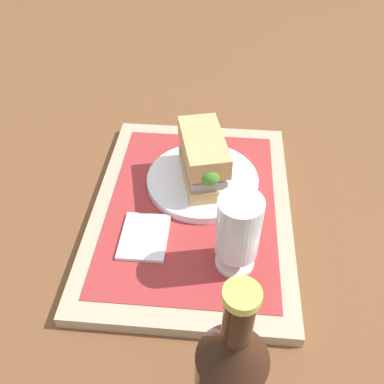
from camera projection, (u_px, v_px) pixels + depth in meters
ground_plane at (192, 213)px, 0.70m from camera, size 3.00×3.00×0.00m
tray at (192, 209)px, 0.69m from camera, size 0.44×0.32×0.02m
placemat at (192, 205)px, 0.69m from camera, size 0.38×0.27×0.00m
plate at (203, 180)px, 0.72m from camera, size 0.19×0.19×0.01m
sandwich at (203, 159)px, 0.68m from camera, size 0.14×0.09×0.08m
beer_glass at (238, 231)px, 0.55m from camera, size 0.06×0.06×0.12m
napkin_folded at (144, 237)px, 0.63m from camera, size 0.09×0.07×0.01m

